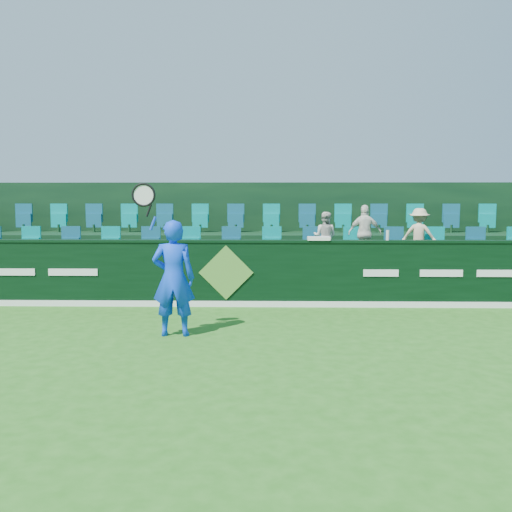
{
  "coord_description": "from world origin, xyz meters",
  "views": [
    {
      "loc": [
        0.85,
        -7.44,
        2.21
      ],
      "look_at": [
        0.63,
        2.8,
        1.15
      ],
      "focal_mm": 40.0,
      "sensor_mm": 36.0,
      "label": 1
    }
  ],
  "objects_px": {
    "spectator_right": "(419,235)",
    "drinks_bottle": "(388,235)",
    "spectator_middle": "(365,233)",
    "spectator_left": "(325,237)",
    "towel": "(319,238)",
    "tennis_player": "(173,277)"
  },
  "relations": [
    {
      "from": "tennis_player",
      "to": "spectator_middle",
      "type": "xyz_separation_m",
      "value": [
        3.64,
        3.62,
        0.48
      ]
    },
    {
      "from": "tennis_player",
      "to": "towel",
      "type": "xyz_separation_m",
      "value": [
        2.52,
        2.5,
        0.44
      ]
    },
    {
      "from": "tennis_player",
      "to": "spectator_middle",
      "type": "bearing_deg",
      "value": 44.87
    },
    {
      "from": "spectator_left",
      "to": "drinks_bottle",
      "type": "relative_size",
      "value": 5.4
    },
    {
      "from": "spectator_right",
      "to": "drinks_bottle",
      "type": "bearing_deg",
      "value": 72.07
    },
    {
      "from": "spectator_right",
      "to": "drinks_bottle",
      "type": "distance_m",
      "value": 1.45
    },
    {
      "from": "spectator_left",
      "to": "towel",
      "type": "bearing_deg",
      "value": 100.02
    },
    {
      "from": "spectator_left",
      "to": "spectator_right",
      "type": "relative_size",
      "value": 0.93
    },
    {
      "from": "towel",
      "to": "drinks_bottle",
      "type": "bearing_deg",
      "value": 0.0
    },
    {
      "from": "drinks_bottle",
      "to": "spectator_middle",
      "type": "bearing_deg",
      "value": 103.28
    },
    {
      "from": "towel",
      "to": "drinks_bottle",
      "type": "xyz_separation_m",
      "value": [
        1.38,
        0.0,
        0.07
      ]
    },
    {
      "from": "spectator_left",
      "to": "spectator_right",
      "type": "xyz_separation_m",
      "value": [
        2.06,
        0.0,
        0.04
      ]
    },
    {
      "from": "spectator_middle",
      "to": "spectator_right",
      "type": "bearing_deg",
      "value": -178.89
    },
    {
      "from": "towel",
      "to": "spectator_middle",
      "type": "bearing_deg",
      "value": 45.12
    },
    {
      "from": "tennis_player",
      "to": "spectator_middle",
      "type": "relative_size",
      "value": 2.0
    },
    {
      "from": "spectator_middle",
      "to": "towel",
      "type": "xyz_separation_m",
      "value": [
        -1.12,
        -1.12,
        -0.04
      ]
    },
    {
      "from": "tennis_player",
      "to": "spectator_right",
      "type": "height_order",
      "value": "tennis_player"
    },
    {
      "from": "spectator_left",
      "to": "spectator_right",
      "type": "distance_m",
      "value": 2.06
    },
    {
      "from": "tennis_player",
      "to": "towel",
      "type": "height_order",
      "value": "tennis_player"
    },
    {
      "from": "tennis_player",
      "to": "towel",
      "type": "distance_m",
      "value": 3.58
    },
    {
      "from": "spectator_middle",
      "to": "spectator_right",
      "type": "height_order",
      "value": "spectator_middle"
    },
    {
      "from": "spectator_middle",
      "to": "spectator_right",
      "type": "relative_size",
      "value": 1.06
    }
  ]
}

